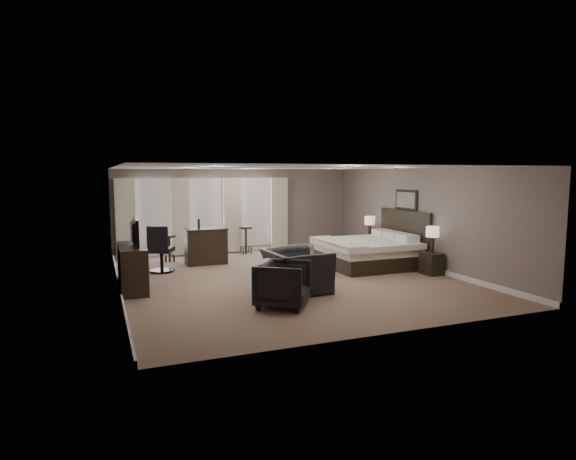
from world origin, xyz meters
name	(u,v)px	position (x,y,z in m)	size (l,w,h in m)	color
room	(286,224)	(0.00, 0.00, 1.30)	(7.60, 8.60, 2.64)	#7C614F
window_bay	(206,215)	(-1.00, 4.11, 1.20)	(5.25, 0.20, 2.30)	silver
bed	(369,239)	(2.58, 0.55, 0.74)	(2.31, 2.21, 1.47)	silver
nightstand_near	(431,264)	(3.47, -0.90, 0.27)	(0.40, 0.49, 0.54)	black
nightstand_far	(369,247)	(3.47, 2.00, 0.28)	(0.42, 0.51, 0.56)	black
lamp_near	(432,240)	(3.47, -0.90, 0.86)	(0.31, 0.31, 0.65)	beige
lamp_far	(370,227)	(3.47, 2.00, 0.87)	(0.31, 0.31, 0.64)	beige
wall_art	(406,200)	(3.70, 0.55, 1.75)	(0.04, 0.96, 0.56)	slate
dresser	(132,268)	(-3.45, 0.18, 0.48)	(0.53, 1.64, 0.95)	black
tv	(131,242)	(-3.45, 0.18, 1.02)	(0.99, 0.57, 0.13)	black
armchair_near	(296,264)	(-0.25, -1.21, 0.58)	(1.33, 0.86, 1.16)	black
armchair_far	(283,282)	(-0.94, -2.22, 0.47)	(0.91, 0.85, 0.94)	black
bar_counter	(206,246)	(-1.37, 2.50, 0.49)	(1.14, 0.59, 0.99)	black
bar_stool_left	(169,249)	(-2.26, 3.19, 0.38)	(0.36, 0.36, 0.76)	black
bar_stool_right	(246,240)	(0.12, 3.71, 0.42)	(0.40, 0.40, 0.85)	black
desk_chair	(161,249)	(-2.64, 1.86, 0.60)	(0.61, 0.61, 1.19)	black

